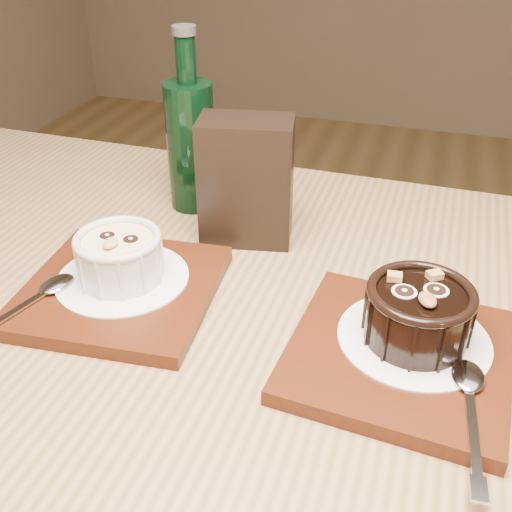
{
  "coord_description": "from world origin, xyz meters",
  "views": [
    {
      "loc": [
        -0.04,
        -0.58,
        1.1
      ],
      "look_at": [
        -0.17,
        -0.15,
        0.81
      ],
      "focal_mm": 42.0,
      "sensor_mm": 36.0,
      "label": 1
    }
  ],
  "objects_px": {
    "ramekin_white": "(119,255)",
    "condiment_stand": "(246,181)",
    "ramekin_dark": "(418,311)",
    "tray_right": "(399,355)",
    "table": "(235,426)",
    "tray_left": "(121,290)",
    "green_bottle": "(191,142)"
  },
  "relations": [
    {
      "from": "table",
      "to": "green_bottle",
      "type": "bearing_deg",
      "value": 119.12
    },
    {
      "from": "ramekin_dark",
      "to": "ramekin_white",
      "type": "bearing_deg",
      "value": 157.01
    },
    {
      "from": "ramekin_white",
      "to": "ramekin_dark",
      "type": "relative_size",
      "value": 0.93
    },
    {
      "from": "ramekin_white",
      "to": "condiment_stand",
      "type": "xyz_separation_m",
      "value": [
        0.08,
        0.14,
        0.03
      ]
    },
    {
      "from": "tray_right",
      "to": "ramekin_dark",
      "type": "relative_size",
      "value": 1.99
    },
    {
      "from": "tray_left",
      "to": "tray_right",
      "type": "distance_m",
      "value": 0.27
    },
    {
      "from": "tray_right",
      "to": "table",
      "type": "bearing_deg",
      "value": -166.64
    },
    {
      "from": "tray_right",
      "to": "condiment_stand",
      "type": "xyz_separation_m",
      "value": [
        -0.19,
        0.16,
        0.06
      ]
    },
    {
      "from": "table",
      "to": "ramekin_dark",
      "type": "distance_m",
      "value": 0.21
    },
    {
      "from": "ramekin_dark",
      "to": "green_bottle",
      "type": "distance_m",
      "value": 0.35
    },
    {
      "from": "ramekin_white",
      "to": "tray_left",
      "type": "bearing_deg",
      "value": -83.1
    },
    {
      "from": "tray_left",
      "to": "ramekin_white",
      "type": "height_order",
      "value": "ramekin_white"
    },
    {
      "from": "tray_left",
      "to": "green_bottle",
      "type": "bearing_deg",
      "value": 91.82
    },
    {
      "from": "ramekin_white",
      "to": "condiment_stand",
      "type": "bearing_deg",
      "value": 57.82
    },
    {
      "from": "tray_right",
      "to": "green_bottle",
      "type": "bearing_deg",
      "value": 141.66
    },
    {
      "from": "ramekin_white",
      "to": "ramekin_dark",
      "type": "bearing_deg",
      "value": -2.7
    },
    {
      "from": "ramekin_dark",
      "to": "condiment_stand",
      "type": "bearing_deg",
      "value": 122.14
    },
    {
      "from": "tray_left",
      "to": "tray_right",
      "type": "bearing_deg",
      "value": -3.13
    },
    {
      "from": "tray_left",
      "to": "tray_right",
      "type": "height_order",
      "value": "same"
    },
    {
      "from": "ramekin_white",
      "to": "tray_right",
      "type": "distance_m",
      "value": 0.28
    },
    {
      "from": "tray_right",
      "to": "condiment_stand",
      "type": "height_order",
      "value": "condiment_stand"
    },
    {
      "from": "table",
      "to": "condiment_stand",
      "type": "relative_size",
      "value": 8.66
    },
    {
      "from": "tray_left",
      "to": "condiment_stand",
      "type": "bearing_deg",
      "value": 60.86
    },
    {
      "from": "tray_left",
      "to": "green_bottle",
      "type": "distance_m",
      "value": 0.22
    },
    {
      "from": "ramekin_dark",
      "to": "green_bottle",
      "type": "height_order",
      "value": "green_bottle"
    },
    {
      "from": "ramekin_white",
      "to": "green_bottle",
      "type": "height_order",
      "value": "green_bottle"
    },
    {
      "from": "tray_left",
      "to": "ramekin_dark",
      "type": "height_order",
      "value": "ramekin_dark"
    },
    {
      "from": "tray_right",
      "to": "ramekin_dark",
      "type": "bearing_deg",
      "value": 58.34
    },
    {
      "from": "tray_left",
      "to": "table",
      "type": "bearing_deg",
      "value": -19.49
    },
    {
      "from": "tray_left",
      "to": "ramekin_white",
      "type": "distance_m",
      "value": 0.04
    },
    {
      "from": "condiment_stand",
      "to": "table",
      "type": "bearing_deg",
      "value": -75.11
    },
    {
      "from": "ramekin_white",
      "to": "ramekin_dark",
      "type": "xyz_separation_m",
      "value": [
        0.28,
        -0.01,
        0.0
      ]
    }
  ]
}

